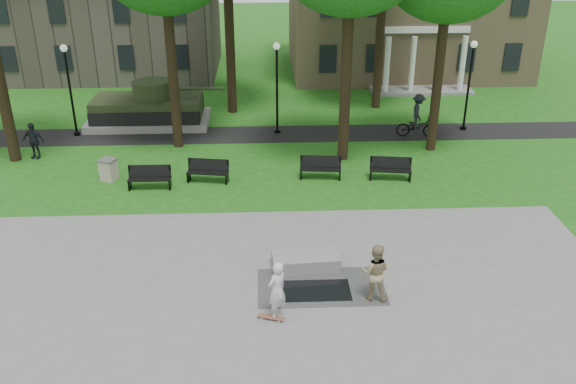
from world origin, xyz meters
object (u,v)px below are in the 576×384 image
at_px(trash_bin, 109,169).
at_px(skateboarder, 277,290).
at_px(concrete_block, 306,261).
at_px(park_bench_0, 150,177).
at_px(friend_watching, 375,272).
at_px(cyclist, 417,120).

bearing_deg(trash_bin, skateboarder, -55.20).
relative_size(skateboarder, trash_bin, 1.89).
relative_size(concrete_block, trash_bin, 2.29).
relative_size(skateboarder, park_bench_0, 1.01).
distance_m(skateboarder, park_bench_0, 10.54).
relative_size(skateboarder, friend_watching, 0.98).
bearing_deg(concrete_block, park_bench_0, 133.15).
xyz_separation_m(friend_watching, cyclist, (4.69, 14.23, -0.02)).
relative_size(cyclist, park_bench_0, 1.26).
bearing_deg(skateboarder, cyclist, -159.73).
height_order(skateboarder, friend_watching, friend_watching).
xyz_separation_m(skateboarder, trash_bin, (-7.07, 10.18, -0.44)).
xyz_separation_m(concrete_block, cyclist, (6.64, 12.38, 0.68)).
relative_size(concrete_block, cyclist, 0.97).
height_order(concrete_block, skateboarder, skateboarder).
distance_m(cyclist, trash_bin, 15.52).
height_order(skateboarder, park_bench_0, skateboarder).
bearing_deg(park_bench_0, cyclist, 24.96).
height_order(concrete_block, cyclist, cyclist).
bearing_deg(friend_watching, skateboarder, 28.79).
xyz_separation_m(friend_watching, park_bench_0, (-8.11, 8.42, -0.42)).
distance_m(concrete_block, skateboarder, 2.91).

